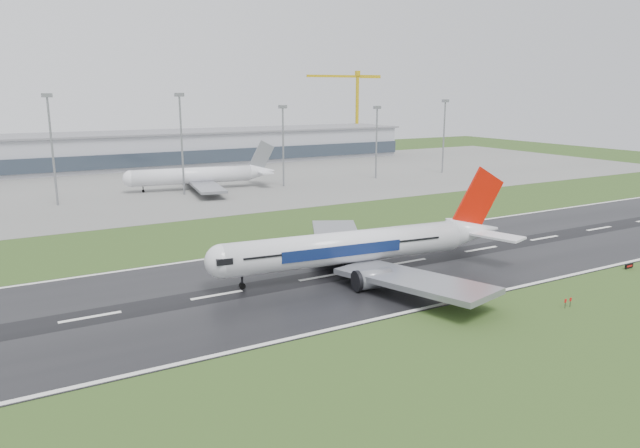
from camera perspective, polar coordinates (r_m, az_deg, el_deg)
ground at (r=117.50m, az=8.62°, el=-3.75°), size 520.00×520.00×0.00m
runway at (r=117.49m, az=8.62°, el=-3.73°), size 400.00×45.00×0.10m
apron at (r=227.07m, az=-11.10°, el=4.14°), size 400.00×130.00×0.08m
terminal at (r=283.45m, az=-15.04°, el=7.14°), size 240.00×36.00×15.00m
main_airliner at (r=107.53m, az=4.65°, el=-0.20°), size 66.67×64.11×17.93m
parked_airliner at (r=207.60m, az=-11.88°, el=5.54°), size 60.55×57.36×15.86m
tower_crane at (r=343.84m, az=3.67°, el=11.01°), size 46.34×7.21×45.61m
runway_sign at (r=126.67m, az=28.16°, el=-3.70°), size 2.30×0.26×1.04m
floodmast_1 at (r=189.87m, az=-24.86°, el=6.41°), size 0.64×0.64×31.95m
floodmast_2 at (r=196.77m, az=-13.46°, el=7.43°), size 0.64×0.64×32.08m
floodmast_3 at (r=210.04m, az=-3.65°, el=7.49°), size 0.64×0.64×27.88m
floodmast_4 at (r=230.56m, az=5.58°, el=7.84°), size 0.64×0.64×27.20m
floodmast_5 at (r=251.63m, az=12.10°, el=8.29°), size 0.64×0.64×29.50m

